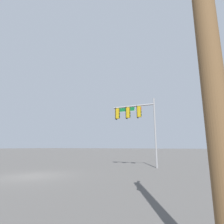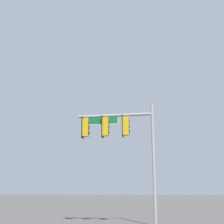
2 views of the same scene
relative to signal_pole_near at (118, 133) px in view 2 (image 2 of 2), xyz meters
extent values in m
cylinder|color=gray|center=(-2.04, -0.01, -1.73)|extent=(0.17, 0.17, 6.82)
cylinder|color=gray|center=(0.18, 0.00, 1.08)|extent=(4.44, 0.19, 0.17)
cube|color=black|center=(-0.30, 0.00, 0.41)|extent=(0.03, 0.52, 1.30)
cube|color=#B79314|center=(-0.49, 0.00, 0.41)|extent=(0.36, 0.32, 1.10)
cylinder|color=#B79314|center=(-0.49, 0.00, 1.02)|extent=(0.04, 0.04, 0.12)
cylinder|color=red|center=(-0.69, 0.00, 0.74)|extent=(0.03, 0.22, 0.22)
cylinder|color=#392D05|center=(-0.69, 0.00, 0.41)|extent=(0.03, 0.22, 0.22)
cylinder|color=black|center=(-0.69, 0.00, 0.08)|extent=(0.03, 0.22, 0.22)
cube|color=black|center=(0.92, 0.01, 0.41)|extent=(0.03, 0.52, 1.30)
cube|color=#B79314|center=(0.73, 0.00, 0.41)|extent=(0.36, 0.32, 1.10)
cylinder|color=#B79314|center=(0.73, 0.00, 1.02)|extent=(0.04, 0.04, 0.12)
cylinder|color=red|center=(0.53, 0.00, 0.74)|extent=(0.03, 0.22, 0.22)
cylinder|color=#392D05|center=(0.53, 0.00, 0.41)|extent=(0.03, 0.22, 0.22)
cylinder|color=black|center=(0.53, 0.00, 0.08)|extent=(0.03, 0.22, 0.22)
cube|color=black|center=(2.14, 0.01, 0.41)|extent=(0.03, 0.52, 1.30)
cube|color=#B79314|center=(1.95, 0.01, 0.41)|extent=(0.36, 0.32, 1.10)
cylinder|color=#B79314|center=(1.95, 0.01, 1.02)|extent=(0.04, 0.04, 0.12)
cylinder|color=red|center=(1.75, 0.01, 0.74)|extent=(0.03, 0.22, 0.22)
cylinder|color=#392D05|center=(1.75, 0.01, 0.41)|extent=(0.03, 0.22, 0.22)
cylinder|color=black|center=(1.75, 0.01, 0.08)|extent=(0.03, 0.22, 0.22)
cube|color=#0F602D|center=(1.10, 0.01, 0.78)|extent=(2.20, 0.05, 0.39)
cube|color=white|center=(1.10, 0.01, 0.78)|extent=(2.26, 0.04, 0.45)
camera|label=1|loc=(-5.64, 17.29, -3.17)|focal=28.00mm
camera|label=2|loc=(-2.96, 17.78, -3.37)|focal=50.00mm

